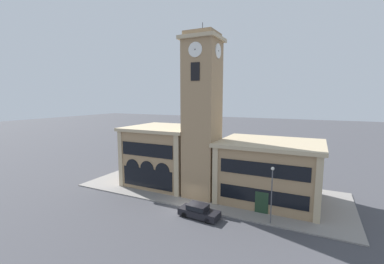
% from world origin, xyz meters
% --- Properties ---
extents(ground_plane, '(300.00, 300.00, 0.00)m').
position_xyz_m(ground_plane, '(0.00, 0.00, 0.00)').
color(ground_plane, '#424247').
extents(sidewalk_kerb, '(37.22, 14.25, 0.15)m').
position_xyz_m(sidewalk_kerb, '(0.00, 7.13, 0.07)').
color(sidewalk_kerb, gray).
rests_on(sidewalk_kerb, ground_plane).
extents(clock_tower, '(4.91, 4.91, 22.82)m').
position_xyz_m(clock_tower, '(0.00, 4.68, 10.86)').
color(clock_tower, '#9E7F5B').
rests_on(clock_tower, ground_plane).
extents(town_hall_left_wing, '(10.97, 10.37, 8.96)m').
position_xyz_m(town_hall_left_wing, '(-7.54, 7.38, 4.51)').
color(town_hall_left_wing, '#9E7F5B').
rests_on(town_hall_left_wing, ground_plane).
extents(town_hall_right_wing, '(12.90, 10.37, 7.81)m').
position_xyz_m(town_hall_right_wing, '(8.51, 7.39, 3.93)').
color(town_hall_right_wing, '#9E7F5B').
rests_on(town_hall_right_wing, ground_plane).
extents(parked_car_near, '(4.73, 2.13, 1.50)m').
position_xyz_m(parked_car_near, '(2.32, -1.40, 0.78)').
color(parked_car_near, black).
rests_on(parked_car_near, ground_plane).
extents(street_lamp, '(0.36, 0.36, 6.14)m').
position_xyz_m(street_lamp, '(9.87, 0.45, 4.14)').
color(street_lamp, '#4C4C51').
rests_on(street_lamp, sidewalk_kerb).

